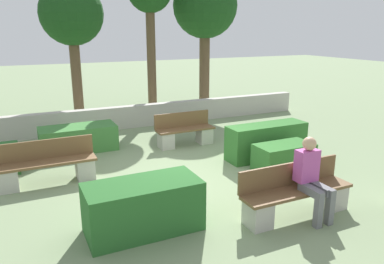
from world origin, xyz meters
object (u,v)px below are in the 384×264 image
(bench_front, at_px, (296,196))
(tree_rightmost, at_px, (205,8))
(bench_right_side, at_px, (47,167))
(bench_left_side, at_px, (185,133))
(tree_center_left, at_px, (72,16))
(person_seated_man, at_px, (311,174))

(bench_front, xyz_separation_m, tree_rightmost, (2.80, 8.81, 3.51))
(bench_front, relative_size, bench_right_side, 1.06)
(tree_rightmost, bearing_deg, bench_left_side, -123.03)
(bench_right_side, relative_size, tree_rightmost, 0.38)
(tree_rightmost, bearing_deg, bench_front, -107.64)
(bench_right_side, relative_size, tree_center_left, 0.42)
(bench_front, xyz_separation_m, bench_right_side, (-3.66, 3.27, -0.00))
(bench_right_side, height_order, person_seated_man, person_seated_man)
(bench_front, bearing_deg, bench_left_side, 90.39)
(person_seated_man, bearing_deg, tree_center_left, 104.86)
(tree_center_left, bearing_deg, tree_rightmost, 2.20)
(bench_left_side, relative_size, bench_right_side, 0.83)
(person_seated_man, height_order, tree_center_left, tree_center_left)
(bench_right_side, xyz_separation_m, tree_center_left, (1.51, 5.35, 3.14))
(bench_left_side, height_order, bench_right_side, same)
(bench_right_side, bearing_deg, bench_front, -40.16)
(person_seated_man, xyz_separation_m, tree_rightmost, (2.63, 8.95, 3.09))
(bench_left_side, height_order, tree_rightmost, tree_rightmost)
(bench_left_side, distance_m, tree_rightmost, 6.28)
(person_seated_man, height_order, tree_rightmost, tree_rightmost)
(bench_left_side, height_order, tree_center_left, tree_center_left)
(person_seated_man, bearing_deg, bench_front, 140.36)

